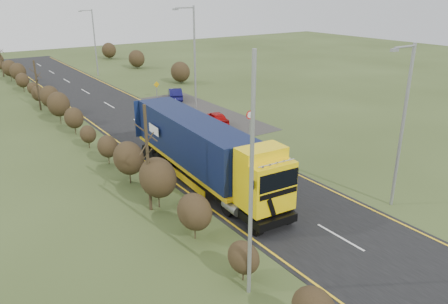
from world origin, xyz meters
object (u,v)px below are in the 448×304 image
(car_blue_sedan, at_px, (175,94))
(streetlight_near, at_px, (402,121))
(lorry, at_px, (202,149))
(speed_sign, at_px, (250,120))
(car_red_hatchback, at_px, (216,118))

(car_blue_sedan, relative_size, streetlight_near, 0.44)
(lorry, height_order, car_blue_sedan, lorry)
(lorry, distance_m, car_blue_sedan, 22.91)
(lorry, distance_m, streetlight_near, 11.56)
(streetlight_near, bearing_deg, lorry, 130.65)
(car_blue_sedan, height_order, speed_sign, speed_sign)
(streetlight_near, distance_m, speed_sign, 13.92)
(car_red_hatchback, bearing_deg, car_blue_sedan, -88.13)
(car_blue_sedan, distance_m, streetlight_near, 29.80)
(car_blue_sedan, bearing_deg, lorry, 89.76)
(car_red_hatchback, relative_size, streetlight_near, 0.39)
(car_red_hatchback, relative_size, car_blue_sedan, 0.88)
(car_blue_sedan, xyz_separation_m, speed_sign, (-1.72, -15.88, 1.14))
(streetlight_near, bearing_deg, car_blue_sedan, 86.22)
(car_blue_sedan, height_order, streetlight_near, streetlight_near)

